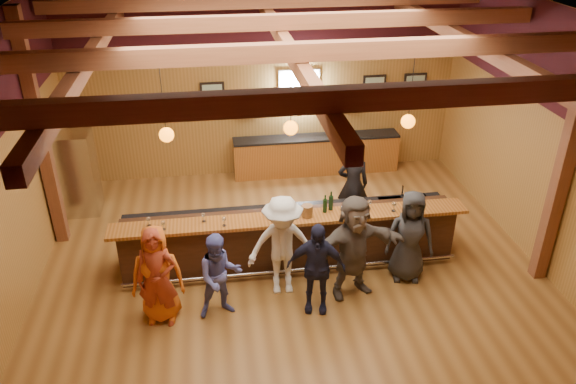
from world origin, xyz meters
The scene contains 27 objects.
room centered at (0.00, 0.06, 3.21)m, with size 9.04×9.00×4.52m.
bar_counter centered at (0.02, 0.15, 0.52)m, with size 6.30×1.07×1.11m.
back_bar_cabinet centered at (1.20, 3.72, 0.48)m, with size 4.00×0.52×0.95m.
window centered at (0.80, 3.95, 2.05)m, with size 0.95×0.09×0.95m.
framed_pictures centered at (1.67, 3.94, 2.10)m, with size 5.35×0.05×0.45m.
wine_shelves centered at (0.80, 3.88, 1.62)m, with size 3.00×0.18×0.30m.
pendant_lights centered at (0.00, 0.00, 2.71)m, with size 4.24×0.24×1.37m.
stainless_fridge centered at (-4.10, 2.60, 0.90)m, with size 0.70×0.70×1.80m, color silver.
customer_orange centered at (-2.28, -1.15, 0.84)m, with size 0.82×0.53×1.68m, color #C15312.
customer_redvest centered at (-2.27, -1.29, 0.86)m, with size 0.63×0.41×1.71m, color maroon.
customer_denim centered at (-1.32, -1.21, 0.75)m, with size 0.73×0.57×1.49m, color #555CAB.
customer_white centered at (-0.25, -0.76, 0.91)m, with size 1.18×0.68×1.82m, color silver.
customer_navy centered at (0.21, -1.31, 0.81)m, with size 0.95×0.40×1.62m, color #1B1E37.
customer_brown centered at (0.91, -0.98, 0.93)m, with size 1.72×0.55×1.86m, color #564D45.
customer_dark centered at (1.98, -0.70, 0.85)m, with size 0.83×0.54×1.71m, color #27282A.
bartender centered at (1.48, 1.32, 0.87)m, with size 0.63×0.42×1.74m, color black.
ice_bucket centered at (0.26, -0.19, 1.22)m, with size 0.20×0.20×0.21m, color brown.
bottle_a centered at (0.60, -0.09, 1.24)m, with size 0.07×0.07×0.34m.
bottle_b centered at (0.72, -0.02, 1.25)m, with size 0.08×0.08×0.36m.
glass_a centered at (-2.44, -0.11, 1.23)m, with size 0.08×0.08×0.17m.
glass_b centered at (-2.19, -0.27, 1.23)m, with size 0.08×0.08×0.17m.
glass_c centered at (-1.52, -0.10, 1.23)m, with size 0.08×0.08×0.17m.
glass_d centered at (-1.18, -0.29, 1.23)m, with size 0.08×0.08×0.17m.
glass_e centered at (-0.42, -0.13, 1.24)m, with size 0.08×0.08×0.18m.
glass_f centered at (0.86, -0.28, 1.24)m, with size 0.08×0.08×0.19m.
glass_g centered at (1.41, -0.10, 1.24)m, with size 0.08×0.08×0.18m.
glass_h centered at (1.82, -0.24, 1.25)m, with size 0.09×0.09×0.19m.
Camera 1 is at (-1.30, -8.48, 6.11)m, focal length 35.00 mm.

